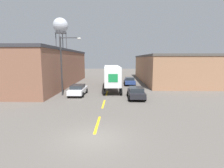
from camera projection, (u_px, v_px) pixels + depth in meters
The scene contains 10 objects.
ground_plane at pixel (93, 138), 11.10m from camera, with size 160.00×160.00×0.00m, color #56514C.
road_centerline at pixel (104, 104), 19.61m from camera, with size 0.20×16.02×0.01m.
warehouse_left at pixel (48, 68), 33.12m from camera, with size 9.38×26.67×6.74m.
warehouse_right at pixel (171, 68), 39.70m from camera, with size 13.74×25.82×5.85m.
semi_truck at pixel (112, 75), 29.16m from camera, with size 3.28×12.58×3.87m.
parked_car_right_far at pixel (130, 81), 33.96m from camera, with size 2.12×4.68×1.46m.
parked_car_right_mid at pixel (136, 92), 22.27m from camera, with size 2.12×4.68×1.46m.
parked_car_left_far at pixel (78, 90), 24.28m from camera, with size 2.12×4.68×1.46m.
water_tower at pixel (61, 27), 58.17m from camera, with size 5.01×5.01×18.53m.
street_lamp at pixel (64, 62), 23.58m from camera, with size 2.89×0.32×7.94m.
Camera 1 is at (1.51, -10.46, 5.01)m, focal length 28.00 mm.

